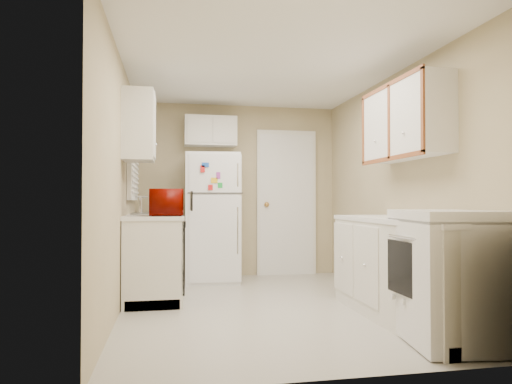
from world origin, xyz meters
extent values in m
plane|color=beige|center=(0.00, 0.00, 0.00)|extent=(3.80, 3.80, 0.00)
plane|color=white|center=(0.00, 0.00, 2.40)|extent=(3.80, 3.80, 0.00)
plane|color=tan|center=(-1.40, 0.00, 1.20)|extent=(3.80, 3.80, 0.00)
plane|color=tan|center=(1.40, 0.00, 1.20)|extent=(3.80, 3.80, 0.00)
plane|color=tan|center=(0.00, 1.90, 1.20)|extent=(2.80, 2.80, 0.00)
plane|color=tan|center=(0.00, -1.90, 1.20)|extent=(2.80, 2.80, 0.00)
cube|color=silver|center=(-1.10, 0.90, 0.45)|extent=(0.60, 1.80, 0.90)
cube|color=black|center=(-0.81, 0.30, 0.49)|extent=(0.03, 0.58, 0.72)
cube|color=gray|center=(-1.10, 1.05, 0.86)|extent=(0.54, 0.74, 0.16)
imported|color=#7D0800|center=(-0.97, 0.28, 1.05)|extent=(0.49, 0.27, 0.33)
imported|color=white|center=(-1.15, 1.37, 1.00)|extent=(0.10, 0.10, 0.19)
cube|color=silver|center=(-1.36, 1.05, 1.60)|extent=(0.10, 0.98, 1.08)
cube|color=silver|center=(-1.25, 0.22, 1.80)|extent=(0.30, 0.45, 0.70)
cube|color=white|center=(-0.39, 1.50, 0.83)|extent=(0.74, 0.72, 1.66)
cube|color=silver|center=(-0.40, 1.75, 2.00)|extent=(0.70, 0.30, 0.40)
cube|color=white|center=(0.70, 1.86, 1.02)|extent=(0.86, 0.06, 2.08)
cube|color=silver|center=(1.10, -0.80, 0.45)|extent=(0.60, 2.00, 0.90)
cube|color=white|center=(1.11, -1.40, 0.50)|extent=(0.76, 0.90, 0.99)
cube|color=silver|center=(1.25, -0.50, 1.80)|extent=(0.30, 1.20, 0.70)
camera|label=1|loc=(-0.93, -4.47, 1.05)|focal=32.00mm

